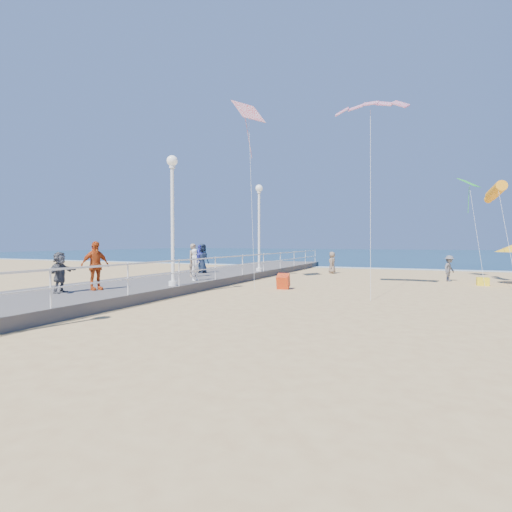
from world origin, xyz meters
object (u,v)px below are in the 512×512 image
at_px(spectator_6, 194,260).
at_px(box_kite, 283,283).
at_px(spectator_3, 95,266).
at_px(spectator_4, 202,258).
at_px(beach_walker_c, 332,263).
at_px(spectator_5, 60,272).
at_px(lamp_post_mid, 172,206).
at_px(beach_chair_left, 483,282).
at_px(lamp_post_far, 259,218).
at_px(toddler_held, 200,254).
at_px(woman_holding_toddler, 195,265).
at_px(beach_walker_a, 449,268).

height_order(spectator_6, box_kite, spectator_6).
bearing_deg(spectator_3, spectator_4, 22.95).
distance_m(spectator_6, beach_walker_c, 11.13).
relative_size(spectator_5, spectator_6, 0.85).
distance_m(spectator_4, spectator_5, 9.93).
relative_size(beach_walker_c, box_kite, 2.54).
relative_size(lamp_post_mid, beach_chair_left, 9.67).
distance_m(beach_walker_c, box_kite, 10.09).
xyz_separation_m(spectator_5, beach_walker_c, (5.72, 17.47, -0.37)).
distance_m(lamp_post_far, beach_walker_c, 6.69).
bearing_deg(spectator_5, beach_walker_c, -32.26).
height_order(lamp_post_far, spectator_6, lamp_post_far).
xyz_separation_m(toddler_held, box_kite, (3.59, 1.49, -1.35)).
bearing_deg(woman_holding_toddler, spectator_5, 165.61).
bearing_deg(lamp_post_far, spectator_5, -100.44).
bearing_deg(spectator_3, lamp_post_mid, -18.74).
bearing_deg(beach_chair_left, lamp_post_mid, -142.21).
xyz_separation_m(woman_holding_toddler, spectator_5, (-1.97, -5.75, -0.01)).
distance_m(toddler_held, spectator_6, 2.15).
distance_m(woman_holding_toddler, spectator_5, 6.08).
bearing_deg(woman_holding_toddler, beach_chair_left, -55.59).
bearing_deg(toddler_held, beach_walker_c, -12.77).
bearing_deg(lamp_post_far, toddler_held, -91.59).
xyz_separation_m(spectator_4, spectator_5, (0.21, -9.92, -0.13)).
bearing_deg(spectator_5, woman_holding_toddler, -33.03).
xyz_separation_m(lamp_post_far, spectator_4, (-2.51, -2.58, -2.41)).
height_order(spectator_5, box_kite, spectator_5).
relative_size(toddler_held, spectator_5, 0.55).
xyz_separation_m(toddler_held, beach_walker_a, (10.85, 8.65, -0.93)).
relative_size(woman_holding_toddler, box_kite, 2.46).
relative_size(lamp_post_mid, spectator_4, 3.11).
relative_size(beach_walker_a, beach_chair_left, 2.65).
bearing_deg(box_kite, woman_holding_toddler, -164.45).
bearing_deg(toddler_held, lamp_post_far, 2.93).
relative_size(lamp_post_far, spectator_4, 3.11).
distance_m(toddler_held, spectator_3, 5.05).
relative_size(spectator_6, box_kite, 2.85).
relative_size(woman_holding_toddler, spectator_6, 0.86).
relative_size(spectator_5, beach_walker_c, 0.96).
relative_size(beach_walker_a, box_kite, 2.43).
xyz_separation_m(spectator_3, spectator_6, (0.25, 6.40, -0.06)).
bearing_deg(spectator_4, beach_walker_c, -17.40).
distance_m(spectator_3, spectator_6, 6.40).
bearing_deg(toddler_held, beach_walker_a, -46.92).
relative_size(woman_holding_toddler, spectator_4, 0.86).
relative_size(spectator_5, box_kite, 2.44).
height_order(woman_holding_toddler, beach_walker_a, woman_holding_toddler).
xyz_separation_m(lamp_post_mid, beach_chair_left, (12.14, 9.41, -3.46)).
bearing_deg(beach_walker_a, spectator_6, 145.47).
bearing_deg(lamp_post_mid, beach_chair_left, 37.79).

